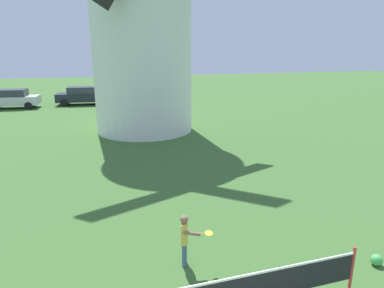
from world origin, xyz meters
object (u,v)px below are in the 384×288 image
object	(u,v)px
player_far	(185,237)
parked_car_black	(83,95)
stray_ball	(377,260)
parked_car_silver	(12,99)
parked_car_mustard	(146,93)

from	to	relation	value
player_far	parked_car_black	distance (m)	24.94
player_far	stray_ball	size ratio (longest dim) A/B	4.71
parked_car_silver	parked_car_black	bearing A→B (deg)	4.16
stray_ball	parked_car_mustard	xyz separation A→B (m)	(-0.80, 26.22, 0.68)
player_far	parked_car_black	bearing A→B (deg)	95.18
stray_ball	parked_car_black	xyz separation A→B (m)	(-6.38, 26.13, 0.68)
parked_car_silver	parked_car_black	xyz separation A→B (m)	(5.58, 0.41, 0.00)
player_far	parked_car_black	size ratio (longest dim) A/B	0.26
parked_car_silver	parked_car_mustard	world-z (taller)	same
parked_car_silver	parked_car_black	distance (m)	5.59
parked_car_silver	stray_ball	bearing A→B (deg)	-65.07
parked_car_mustard	parked_car_black	bearing A→B (deg)	-179.11
stray_ball	parked_car_silver	distance (m)	28.38
parked_car_black	player_far	bearing A→B (deg)	-84.82
stray_ball	parked_car_black	world-z (taller)	parked_car_black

